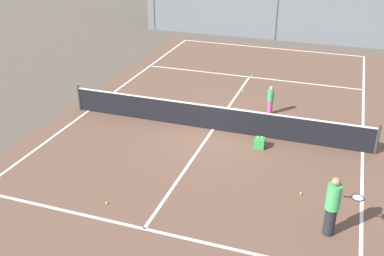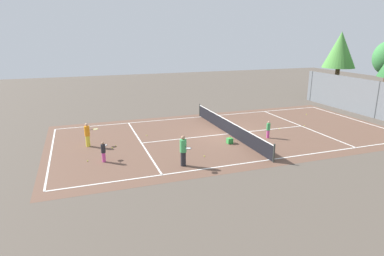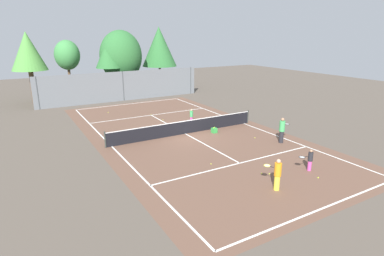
{
  "view_description": "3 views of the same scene",
  "coord_description": "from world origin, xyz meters",
  "px_view_note": "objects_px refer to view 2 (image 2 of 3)",
  "views": [
    {
      "loc": [
        4.39,
        -15.14,
        7.74
      ],
      "look_at": [
        -0.1,
        -2.19,
        1.06
      ],
      "focal_mm": 42.33,
      "sensor_mm": 36.0,
      "label": 1
    },
    {
      "loc": [
        20.73,
        -10.14,
        6.95
      ],
      "look_at": [
        0.26,
        -2.91,
        0.79
      ],
      "focal_mm": 30.68,
      "sensor_mm": 36.0,
      "label": 2
    },
    {
      "loc": [
        -10.69,
        -19.38,
        7.07
      ],
      "look_at": [
        -0.62,
        -2.06,
        1.07
      ],
      "focal_mm": 29.44,
      "sensor_mm": 36.0,
      "label": 3
    }
  ],
  "objects_px": {
    "tennis_ball_9": "(206,119)",
    "player_3": "(103,151)",
    "tennis_ball_2": "(204,156)",
    "tennis_ball_6": "(87,161)",
    "tennis_ball_3": "(116,146)",
    "tennis_ball_8": "(147,135)",
    "player_2": "(183,150)",
    "player_0": "(268,129)",
    "player_1": "(88,134)",
    "tennis_ball_0": "(306,114)",
    "tennis_ball_4": "(112,148)",
    "tennis_ball_7": "(304,126)",
    "tennis_ball_1": "(280,129)",
    "tennis_ball_5": "(246,136)",
    "ball_crate": "(230,141)"
  },
  "relations": [
    {
      "from": "tennis_ball_9",
      "to": "player_3",
      "type": "bearing_deg",
      "value": -52.13
    },
    {
      "from": "tennis_ball_2",
      "to": "tennis_ball_6",
      "type": "xyz_separation_m",
      "value": [
        -1.52,
        -6.58,
        0.0
      ]
    },
    {
      "from": "tennis_ball_3",
      "to": "tennis_ball_8",
      "type": "distance_m",
      "value": 2.88
    },
    {
      "from": "tennis_ball_3",
      "to": "tennis_ball_8",
      "type": "bearing_deg",
      "value": 124.03
    },
    {
      "from": "player_2",
      "to": "tennis_ball_3",
      "type": "distance_m",
      "value": 5.6
    },
    {
      "from": "player_0",
      "to": "player_1",
      "type": "distance_m",
      "value": 12.18
    },
    {
      "from": "tennis_ball_0",
      "to": "tennis_ball_3",
      "type": "xyz_separation_m",
      "value": [
        3.21,
        -17.42,
        0.0
      ]
    },
    {
      "from": "player_2",
      "to": "tennis_ball_4",
      "type": "distance_m",
      "value": 5.51
    },
    {
      "from": "tennis_ball_4",
      "to": "tennis_ball_8",
      "type": "xyz_separation_m",
      "value": [
        -1.92,
        2.64,
        0.0
      ]
    },
    {
      "from": "player_0",
      "to": "player_3",
      "type": "distance_m",
      "value": 11.28
    },
    {
      "from": "player_0",
      "to": "tennis_ball_7",
      "type": "height_order",
      "value": "player_0"
    },
    {
      "from": "player_1",
      "to": "tennis_ball_2",
      "type": "bearing_deg",
      "value": 56.3
    },
    {
      "from": "player_3",
      "to": "tennis_ball_6",
      "type": "height_order",
      "value": "player_3"
    },
    {
      "from": "tennis_ball_7",
      "to": "tennis_ball_8",
      "type": "relative_size",
      "value": 1.0
    },
    {
      "from": "tennis_ball_0",
      "to": "tennis_ball_1",
      "type": "relative_size",
      "value": 1.0
    },
    {
      "from": "tennis_ball_5",
      "to": "tennis_ball_8",
      "type": "height_order",
      "value": "same"
    },
    {
      "from": "player_3",
      "to": "tennis_ball_2",
      "type": "distance_m",
      "value": 5.83
    },
    {
      "from": "tennis_ball_6",
      "to": "player_3",
      "type": "bearing_deg",
      "value": 69.06
    },
    {
      "from": "player_3",
      "to": "tennis_ball_8",
      "type": "height_order",
      "value": "player_3"
    },
    {
      "from": "player_3",
      "to": "tennis_ball_6",
      "type": "bearing_deg",
      "value": -110.94
    },
    {
      "from": "player_3",
      "to": "tennis_ball_0",
      "type": "bearing_deg",
      "value": 107.24
    },
    {
      "from": "tennis_ball_2",
      "to": "tennis_ball_1",
      "type": "bearing_deg",
      "value": 115.16
    },
    {
      "from": "player_1",
      "to": "tennis_ball_6",
      "type": "bearing_deg",
      "value": -3.82
    },
    {
      "from": "player_0",
      "to": "ball_crate",
      "type": "distance_m",
      "value": 3.09
    },
    {
      "from": "tennis_ball_2",
      "to": "tennis_ball_6",
      "type": "relative_size",
      "value": 1.0
    },
    {
      "from": "tennis_ball_5",
      "to": "tennis_ball_9",
      "type": "distance_m",
      "value": 5.53
    },
    {
      "from": "tennis_ball_4",
      "to": "tennis_ball_5",
      "type": "bearing_deg",
      "value": 86.34
    },
    {
      "from": "ball_crate",
      "to": "tennis_ball_7",
      "type": "height_order",
      "value": "ball_crate"
    },
    {
      "from": "player_0",
      "to": "tennis_ball_1",
      "type": "height_order",
      "value": "player_0"
    },
    {
      "from": "player_3",
      "to": "tennis_ball_6",
      "type": "xyz_separation_m",
      "value": [
        -0.34,
        -0.9,
        -0.59
      ]
    },
    {
      "from": "tennis_ball_4",
      "to": "tennis_ball_6",
      "type": "height_order",
      "value": "same"
    },
    {
      "from": "tennis_ball_2",
      "to": "tennis_ball_7",
      "type": "xyz_separation_m",
      "value": [
        -3.68,
        9.98,
        0.0
      ]
    },
    {
      "from": "ball_crate",
      "to": "tennis_ball_5",
      "type": "xyz_separation_m",
      "value": [
        -0.99,
        1.76,
        -0.15
      ]
    },
    {
      "from": "player_1",
      "to": "player_2",
      "type": "bearing_deg",
      "value": 42.83
    },
    {
      "from": "tennis_ball_4",
      "to": "tennis_ball_6",
      "type": "bearing_deg",
      "value": -40.86
    },
    {
      "from": "player_0",
      "to": "tennis_ball_5",
      "type": "relative_size",
      "value": 18.41
    },
    {
      "from": "tennis_ball_1",
      "to": "tennis_ball_5",
      "type": "relative_size",
      "value": 1.0
    },
    {
      "from": "tennis_ball_0",
      "to": "tennis_ball_3",
      "type": "distance_m",
      "value": 17.71
    },
    {
      "from": "tennis_ball_4",
      "to": "tennis_ball_5",
      "type": "relative_size",
      "value": 1.0
    },
    {
      "from": "player_2",
      "to": "tennis_ball_3",
      "type": "bearing_deg",
      "value": -145.53
    },
    {
      "from": "player_0",
      "to": "tennis_ball_7",
      "type": "distance_m",
      "value": 4.77
    },
    {
      "from": "tennis_ball_3",
      "to": "tennis_ball_6",
      "type": "distance_m",
      "value": 2.83
    },
    {
      "from": "player_2",
      "to": "tennis_ball_9",
      "type": "relative_size",
      "value": 26.24
    },
    {
      "from": "tennis_ball_1",
      "to": "tennis_ball_9",
      "type": "bearing_deg",
      "value": -137.68
    },
    {
      "from": "player_0",
      "to": "tennis_ball_4",
      "type": "relative_size",
      "value": 18.41
    },
    {
      "from": "player_0",
      "to": "tennis_ball_9",
      "type": "relative_size",
      "value": 18.41
    },
    {
      "from": "player_1",
      "to": "tennis_ball_7",
      "type": "bearing_deg",
      "value": 87.95
    },
    {
      "from": "tennis_ball_6",
      "to": "tennis_ball_8",
      "type": "relative_size",
      "value": 1.0
    },
    {
      "from": "player_2",
      "to": "tennis_ball_0",
      "type": "xyz_separation_m",
      "value": [
        -7.77,
        14.28,
        -0.86
      ]
    },
    {
      "from": "player_1",
      "to": "tennis_ball_4",
      "type": "xyz_separation_m",
      "value": [
        0.91,
        1.41,
        -0.77
      ]
    }
  ]
}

